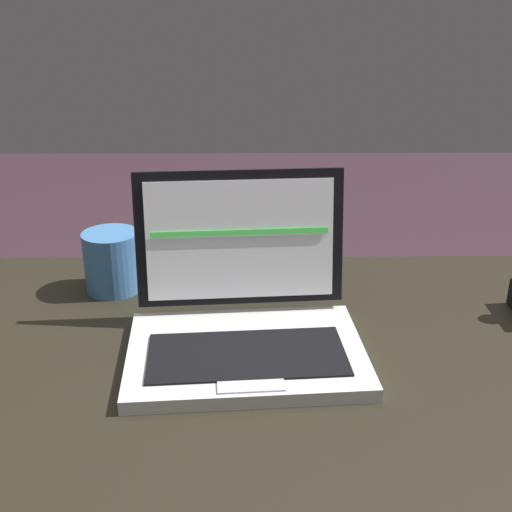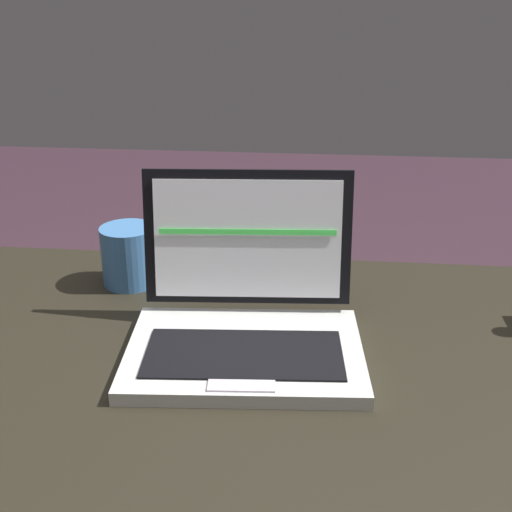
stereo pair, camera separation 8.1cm
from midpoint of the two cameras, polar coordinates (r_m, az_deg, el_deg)
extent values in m
cube|color=black|center=(0.85, 1.51, -10.83)|extent=(1.58, 0.72, 0.04)
cube|color=beige|center=(0.86, -3.61, -8.61)|extent=(0.32, 0.24, 0.02)
cube|color=black|center=(0.84, -3.61, -8.56)|extent=(0.26, 0.14, 0.00)
cube|color=#BBB2BE|center=(0.78, -3.48, -11.16)|extent=(0.08, 0.04, 0.00)
cube|color=black|center=(0.91, -3.97, 1.53)|extent=(0.29, 0.06, 0.19)
cube|color=white|center=(0.90, -3.96, 1.35)|extent=(0.26, 0.05, 0.16)
cube|color=#4CF259|center=(0.90, -3.98, 2.02)|extent=(0.25, 0.02, 0.01)
cylinder|color=teal|center=(1.06, -14.60, -0.50)|extent=(0.09, 0.09, 0.10)
torus|color=teal|center=(1.04, -11.24, -0.26)|extent=(0.05, 0.01, 0.05)
camera|label=1|loc=(0.04, -92.86, -1.22)|focal=45.86mm
camera|label=2|loc=(0.04, 87.14, 1.22)|focal=45.86mm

